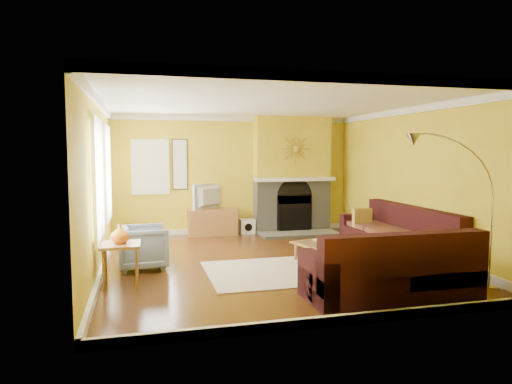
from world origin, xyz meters
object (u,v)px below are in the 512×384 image
object	(u,v)px
armchair	(143,247)
arc_lamp	(456,214)
sectional_sofa	(360,240)
coffee_table	(328,254)
media_console	(212,222)
side_table	(121,264)

from	to	relation	value
armchair	arc_lamp	world-z (taller)	arc_lamp
sectional_sofa	coffee_table	bearing A→B (deg)	143.78
media_console	sectional_sofa	bearing A→B (deg)	-61.93
coffee_table	arc_lamp	bearing A→B (deg)	-60.06
media_console	armchair	xyz separation A→B (m)	(-1.54, -2.69, 0.05)
sectional_sofa	side_table	bearing A→B (deg)	-178.94
coffee_table	media_console	distance (m)	3.51
media_console	arc_lamp	bearing A→B (deg)	-63.55
armchair	media_console	bearing A→B (deg)	-33.85
arc_lamp	armchair	bearing A→B (deg)	150.13
media_console	arc_lamp	xyz separation A→B (m)	(2.49, -5.00, 0.75)
armchair	side_table	bearing A→B (deg)	156.61
media_console	armchair	distance (m)	3.10
media_console	side_table	distance (m)	4.03
arc_lamp	coffee_table	bearing A→B (deg)	119.94
sectional_sofa	side_table	world-z (taller)	sectional_sofa
arc_lamp	sectional_sofa	bearing A→B (deg)	112.47
arc_lamp	media_console	bearing A→B (deg)	116.45
coffee_table	side_table	xyz separation A→B (m)	(-3.30, -0.38, 0.11)
media_console	arc_lamp	world-z (taller)	arc_lamp
coffee_table	armchair	xyz separation A→B (m)	(-2.99, 0.51, 0.17)
armchair	side_table	world-z (taller)	armchair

